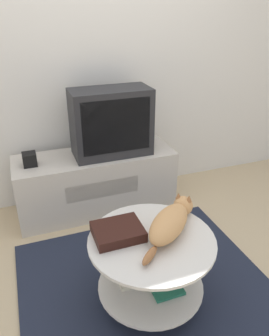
{
  "coord_description": "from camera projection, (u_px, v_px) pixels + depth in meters",
  "views": [
    {
      "loc": [
        -0.6,
        -1.37,
        1.64
      ],
      "look_at": [
        0.08,
        0.49,
        0.64
      ],
      "focal_mm": 35.0,
      "sensor_mm": 36.0,
      "label": 1
    }
  ],
  "objects": [
    {
      "name": "tv_stand",
      "position": [
        96.0,
        182.0,
        2.84
      ],
      "size": [
        1.33,
        0.46,
        0.52
      ],
      "color": "beige",
      "rests_on": "ground_plane"
    },
    {
      "name": "dvd_box",
      "position": [
        118.0,
        231.0,
        1.79
      ],
      "size": [
        0.27,
        0.22,
        0.06
      ],
      "color": "black",
      "rests_on": "coffee_table"
    },
    {
      "name": "ground_plane",
      "position": [
        149.0,
        293.0,
        2.07
      ],
      "size": [
        12.0,
        12.0,
        0.0
      ],
      "primitive_type": "plane",
      "color": "tan"
    },
    {
      "name": "wall_back",
      "position": [
        87.0,
        51.0,
        2.65
      ],
      "size": [
        8.0,
        0.05,
        2.6
      ],
      "color": "silver",
      "rests_on": "ground_plane"
    },
    {
      "name": "cat",
      "position": [
        171.0,
        221.0,
        1.81
      ],
      "size": [
        0.47,
        0.43,
        0.14
      ],
      "rotation": [
        0.0,
        0.0,
        0.73
      ],
      "color": "tan",
      "rests_on": "coffee_table"
    },
    {
      "name": "rug",
      "position": [
        149.0,
        292.0,
        2.07
      ],
      "size": [
        1.56,
        1.48,
        0.02
      ],
      "color": "#1E2333",
      "rests_on": "ground_plane"
    },
    {
      "name": "speaker",
      "position": [
        30.0,
        159.0,
        2.52
      ],
      "size": [
        0.1,
        0.1,
        0.1
      ],
      "color": "black",
      "rests_on": "tv_stand"
    },
    {
      "name": "coffee_table",
      "position": [
        151.0,
        263.0,
        1.86
      ],
      "size": [
        0.7,
        0.7,
        0.48
      ],
      "color": "#B2B2B7",
      "rests_on": "rug"
    },
    {
      "name": "tv",
      "position": [
        111.0,
        122.0,
        2.63
      ],
      "size": [
        0.63,
        0.31,
        0.54
      ],
      "color": "#232326",
      "rests_on": "tv_stand"
    }
  ]
}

